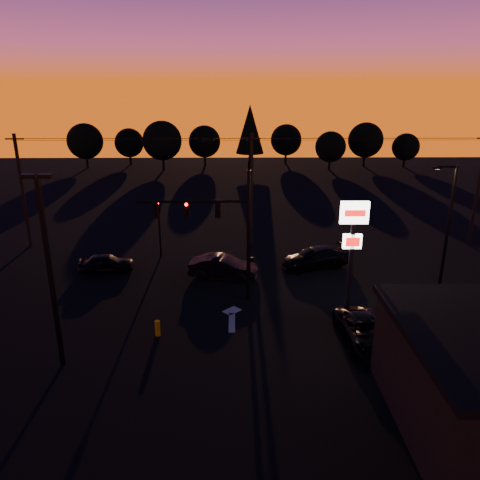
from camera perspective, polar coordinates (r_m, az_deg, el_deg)
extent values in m
plane|color=black|center=(25.61, -2.15, -11.10)|extent=(120.00, 120.00, 0.00)
cube|color=beige|center=(26.47, -1.00, -10.01)|extent=(0.35, 2.20, 0.01)
cube|color=beige|center=(27.71, -0.98, -8.61)|extent=(1.20, 1.20, 0.01)
cylinder|color=black|center=(27.63, 1.06, 0.31)|extent=(0.24, 0.24, 8.00)
cylinder|color=black|center=(26.59, 1.12, 8.93)|extent=(0.14, 0.52, 0.76)
cylinder|color=black|center=(27.10, -5.82, 4.70)|extent=(6.50, 0.16, 0.16)
cube|color=black|center=(27.14, -2.73, 3.70)|extent=(0.32, 0.22, 0.95)
sphere|color=black|center=(26.92, -2.75, 4.35)|extent=(0.18, 0.18, 0.18)
sphere|color=black|center=(27.00, -2.74, 3.73)|extent=(0.18, 0.18, 0.18)
sphere|color=black|center=(27.08, -2.73, 3.12)|extent=(0.18, 0.18, 0.18)
cube|color=black|center=(27.26, -6.52, 3.67)|extent=(0.32, 0.22, 0.95)
sphere|color=#FF0705|center=(27.05, -6.57, 4.32)|extent=(0.18, 0.18, 0.18)
sphere|color=black|center=(27.13, -6.55, 3.70)|extent=(0.18, 0.18, 0.18)
sphere|color=black|center=(27.21, -6.52, 3.09)|extent=(0.18, 0.18, 0.18)
cube|color=black|center=(27.51, -10.26, 3.63)|extent=(0.32, 0.22, 0.95)
sphere|color=black|center=(27.29, -10.34, 4.26)|extent=(0.18, 0.18, 0.18)
sphere|color=black|center=(27.37, -10.31, 3.66)|extent=(0.18, 0.18, 0.18)
sphere|color=black|center=(27.45, -10.27, 3.05)|extent=(0.18, 0.18, 0.18)
cube|color=black|center=(28.11, 1.41, -2.39)|extent=(0.22, 0.18, 0.28)
cylinder|color=black|center=(35.88, -9.75, 0.75)|extent=(0.14, 0.14, 3.60)
cube|color=black|center=(35.29, -9.94, 3.99)|extent=(0.30, 0.20, 0.90)
sphere|color=#FF0705|center=(35.10, -10.00, 4.45)|extent=(0.18, 0.18, 0.18)
sphere|color=black|center=(35.17, -9.97, 4.01)|extent=(0.18, 0.18, 0.18)
sphere|color=black|center=(35.24, -9.95, 3.57)|extent=(0.18, 0.18, 0.18)
cube|color=black|center=(22.44, -22.06, -4.28)|extent=(0.18, 0.18, 9.00)
cube|color=black|center=(21.32, -24.44, 7.09)|extent=(0.55, 0.30, 0.18)
cube|color=black|center=(21.05, -22.69, 7.19)|extent=(0.55, 0.30, 0.18)
cube|color=black|center=(26.32, 13.29, -3.03)|extent=(0.22, 0.22, 6.40)
cube|color=white|center=(25.38, 13.79, 3.27)|extent=(1.50, 0.25, 1.20)
cube|color=red|center=(25.25, 13.87, 3.18)|extent=(1.10, 0.02, 0.35)
cube|color=white|center=(25.84, 13.52, -0.15)|extent=(1.00, 0.22, 0.80)
cube|color=red|center=(25.72, 13.59, -0.25)|extent=(0.75, 0.02, 0.50)
cylinder|color=black|center=(31.95, 24.00, 1.23)|extent=(0.20, 0.20, 8.00)
cylinder|color=black|center=(30.85, 23.94, 8.15)|extent=(1.20, 0.14, 0.14)
cube|color=black|center=(30.62, 22.90, 8.12)|extent=(0.50, 0.22, 0.14)
plane|color=#FFB759|center=(30.63, 22.88, 7.97)|extent=(0.35, 0.35, 0.00)
cylinder|color=black|center=(40.69, -24.97, 5.35)|extent=(0.26, 0.26, 9.00)
cube|color=black|center=(40.06, -25.79, 11.04)|extent=(1.40, 0.10, 0.10)
cylinder|color=black|center=(37.14, 1.39, 5.97)|extent=(0.26, 0.26, 9.00)
cube|color=black|center=(36.44, 1.44, 12.26)|extent=(1.40, 0.10, 0.10)
cylinder|color=black|center=(41.84, 26.97, 5.39)|extent=(0.26, 0.26, 9.00)
cylinder|color=black|center=(36.64, -13.05, 11.75)|extent=(18.00, 0.02, 0.02)
cylinder|color=black|center=(37.22, -12.86, 11.95)|extent=(18.00, 0.02, 0.02)
cylinder|color=black|center=(37.81, -12.67, 11.99)|extent=(18.00, 0.02, 0.02)
cylinder|color=black|center=(37.29, 15.73, 11.66)|extent=(18.00, 0.02, 0.02)
cylinder|color=black|center=(37.85, 15.49, 11.85)|extent=(18.00, 0.02, 0.02)
cylinder|color=black|center=(38.43, 15.24, 11.89)|extent=(18.00, 0.02, 0.02)
cube|color=black|center=(23.42, 20.67, -11.57)|extent=(2.20, 0.05, 1.60)
cylinder|color=#D3A200|center=(25.42, -10.01, -10.55)|extent=(0.28, 0.28, 0.85)
cylinder|color=black|center=(76.60, -18.12, 8.95)|extent=(0.36, 0.36, 1.62)
sphere|color=black|center=(76.16, -18.37, 11.36)|extent=(5.36, 5.36, 5.36)
cylinder|color=black|center=(77.95, -13.20, 9.45)|extent=(0.36, 0.36, 1.38)
sphere|color=black|center=(77.57, -13.36, 11.45)|extent=(4.54, 4.54, 4.54)
cylinder|color=black|center=(71.98, -9.32, 9.10)|extent=(0.36, 0.36, 1.75)
sphere|color=black|center=(71.48, -9.47, 11.86)|extent=(5.77, 5.78, 5.78)
cylinder|color=black|center=(75.30, -4.29, 9.62)|extent=(0.36, 0.36, 1.50)
sphere|color=black|center=(74.87, -4.35, 11.88)|extent=(4.95, 4.95, 4.95)
cylinder|color=black|center=(72.16, 1.19, 9.61)|extent=(0.36, 0.36, 2.38)
cone|color=black|center=(71.55, 1.22, 13.37)|extent=(4.18, 4.18, 7.12)
cylinder|color=black|center=(77.57, 5.57, 9.85)|extent=(0.36, 0.36, 1.50)
sphere|color=black|center=(77.16, 5.64, 12.05)|extent=(4.95, 4.95, 4.95)
cylinder|color=black|center=(72.64, 10.84, 8.95)|extent=(0.36, 0.36, 1.38)
sphere|color=black|center=(72.23, 10.97, 11.10)|extent=(4.54, 4.54, 4.54)
cylinder|color=black|center=(76.89, 14.86, 9.29)|extent=(0.36, 0.36, 1.62)
sphere|color=black|center=(76.45, 15.06, 11.69)|extent=(5.36, 5.36, 5.36)
cylinder|color=black|center=(77.79, 19.35, 8.82)|extent=(0.36, 0.36, 1.25)
sphere|color=black|center=(77.43, 19.55, 10.64)|extent=(4.12, 4.12, 4.12)
imported|color=black|center=(34.21, -15.97, -2.70)|extent=(3.91, 1.99, 1.27)
imported|color=black|center=(31.85, -2.06, -3.33)|extent=(4.86, 2.47, 1.53)
imported|color=black|center=(34.05, 9.12, -2.15)|extent=(5.32, 3.44, 1.44)
imported|color=black|center=(25.17, 14.98, -10.65)|extent=(2.64, 4.94, 1.32)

